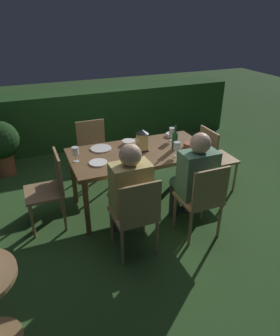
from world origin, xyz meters
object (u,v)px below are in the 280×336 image
wine_glass_c (177,146)px  plate_b (126,164)px  bowl_bread (189,145)px  dining_table (140,156)px  plate_a (101,148)px  lantern_centerpiece (142,139)px  chair_side_left_a (136,213)px  person_in_green (194,176)px  plate_c (98,163)px  potted_plant_by_hedge (0,143)px  chair_side_right_a (94,149)px  wine_glass_b (172,132)px  bowl_dip (171,135)px  chair_head_far (214,156)px  green_bottle_on_table (175,140)px  bowl_olives (129,153)px  chair_head_near (50,187)px  person_in_mustard (129,190)px  wine_glass_a (75,152)px  bowl_salad (129,142)px  chair_side_left_b (202,198)px

wine_glass_c → plate_b: 0.62m
plate_b → bowl_bread: 0.88m
dining_table → plate_a: (-0.41, 0.24, 0.07)m
lantern_centerpiece → plate_b: (-0.31, -0.28, -0.14)m
chair_side_left_a → person_in_green: 0.78m
plate_c → potted_plant_by_hedge: size_ratio=0.25×
dining_table → chair_side_right_a: bearing=114.5°
wine_glass_b → wine_glass_c: bearing=-111.0°
plate_c → bowl_dip: bearing=21.2°
chair_head_far → green_bottle_on_table: bearing=-172.8°
person_in_green → bowl_olives: bearing=132.7°
chair_head_near → lantern_centerpiece: bearing=0.9°
plate_a → bowl_olives: size_ratio=2.29×
dining_table → bowl_dip: bearing=28.6°
person_in_mustard → plate_a: 0.86m
person_in_green → bowl_olives: person_in_green is taller
plate_c → bowl_olives: bearing=10.3°
bowl_olives → bowl_bread: 0.75m
person_in_green → bowl_dip: bearing=78.4°
chair_head_near → person_in_mustard: size_ratio=0.76×
chair_side_left_a → green_bottle_on_table: bearing=43.1°
bowl_olives → chair_head_far: bearing=2.4°
dining_table → wine_glass_c: (0.34, -0.27, 0.18)m
bowl_olives → bowl_bread: bearing=-4.4°
person_in_mustard → chair_side_right_a: person_in_mustard is taller
wine_glass_b → green_bottle_on_table: bearing=-110.7°
wine_glass_a → potted_plant_by_hedge: bearing=118.7°
wine_glass_b → wine_glass_c: 0.47m
chair_head_near → person_in_mustard: 0.95m
person_in_green → plate_c: (-0.91, 0.50, 0.10)m
dining_table → wine_glass_a: 0.77m
chair_head_far → bowl_bread: bearing=-167.0°
chair_head_near → wine_glass_c: 1.48m
plate_b → bowl_dip: (0.83, 0.57, 0.01)m
green_bottle_on_table → wine_glass_a: size_ratio=1.72×
person_in_green → chair_head_near: bearing=156.8°
chair_side_right_a → green_bottle_on_table: (0.78, -0.90, 0.36)m
plate_a → dining_table: bearing=-30.4°
chair_side_left_a → wine_glass_a: size_ratio=5.15×
chair_side_left_a → bowl_dip: (0.93, 1.12, 0.27)m
person_in_mustard → person_in_green: (0.74, 0.00, 0.00)m
chair_head_near → wine_glass_a: bearing=3.1°
chair_side_left_a → plate_c: 0.76m
bowl_salad → potted_plant_by_hedge: 2.01m
plate_b → plate_c: 0.30m
chair_head_near → wine_glass_c: wine_glass_c is taller
chair_side_right_a → wine_glass_c: (0.71, -1.08, 0.36)m
chair_side_left_b → plate_b: size_ratio=4.11×
person_in_mustard → wine_glass_c: bearing=26.2°
bowl_bread → potted_plant_by_hedge: 2.73m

